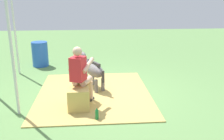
{
  "coord_description": "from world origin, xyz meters",
  "views": [
    {
      "loc": [
        -5.92,
        0.31,
        2.41
      ],
      "look_at": [
        0.19,
        -0.19,
        0.55
      ],
      "focal_mm": 39.92,
      "sensor_mm": 36.0,
      "label": 1
    }
  ],
  "objects": [
    {
      "name": "soda_bottle",
      "position": [
        -1.43,
        0.24,
        0.13
      ],
      "size": [
        0.07,
        0.07,
        0.27
      ],
      "color": "#197233",
      "rests_on": "ground"
    },
    {
      "name": "water_barrel",
      "position": [
        2.71,
        2.12,
        0.43
      ],
      "size": [
        0.55,
        0.55,
        0.85
      ],
      "primitive_type": "cylinder",
      "color": "blue",
      "rests_on": "ground"
    },
    {
      "name": "hay_bale",
      "position": [
        -0.84,
        0.62,
        0.24
      ],
      "size": [
        0.6,
        0.46,
        0.49
      ],
      "primitive_type": "cube",
      "color": "tan",
      "rests_on": "ground"
    },
    {
      "name": "hay_patch",
      "position": [
        -0.04,
        0.28,
        0.01
      ],
      "size": [
        3.2,
        2.78,
        0.02
      ],
      "primitive_type": "cube",
      "color": "tan",
      "rests_on": "ground"
    },
    {
      "name": "ground_plane",
      "position": [
        0.0,
        0.0,
        0.0
      ],
      "size": [
        24.0,
        24.0,
        0.0
      ],
      "primitive_type": "plane",
      "color": "#608C4C"
    },
    {
      "name": "pony_standing",
      "position": [
        0.38,
        0.31,
        0.53
      ],
      "size": [
        1.23,
        0.79,
        0.89
      ],
      "color": "slate",
      "rests_on": "ground"
    },
    {
      "name": "person_seated",
      "position": [
        -0.68,
        0.57,
        0.76
      ],
      "size": [
        0.72,
        0.57,
        1.37
      ],
      "color": "#D8AD8C",
      "rests_on": "ground"
    },
    {
      "name": "tent_pole_right",
      "position": [
        1.87,
        2.64,
        1.29
      ],
      "size": [
        0.06,
        0.06,
        2.59
      ],
      "primitive_type": "cylinder",
      "color": "silver",
      "rests_on": "ground"
    },
    {
      "name": "tent_pole_left",
      "position": [
        -1.01,
        1.88,
        1.29
      ],
      "size": [
        0.06,
        0.06,
        2.59
      ],
      "primitive_type": "cylinder",
      "color": "silver",
      "rests_on": "ground"
    }
  ]
}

